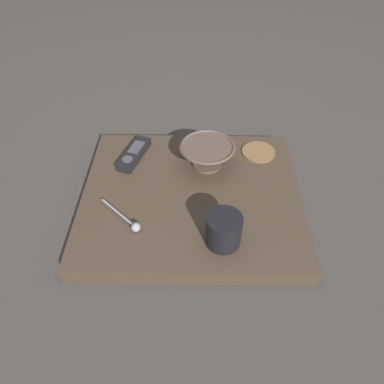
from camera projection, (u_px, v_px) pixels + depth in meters
ground_plane at (191, 203)px, 1.06m from camera, size 6.00×6.00×0.00m
table at (191, 198)px, 1.04m from camera, size 0.53×0.61×0.05m
cereal_bowl at (207, 154)px, 1.08m from camera, size 0.17×0.17×0.07m
coffee_mug at (224, 230)px, 0.87m from camera, size 0.09×0.09×0.09m
teaspoon at (132, 224)px, 0.93m from camera, size 0.11×0.12×0.03m
tv_remote_near at (134, 154)px, 1.12m from camera, size 0.16×0.09×0.03m
drink_coaster at (258, 152)px, 1.15m from camera, size 0.11×0.11×0.01m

